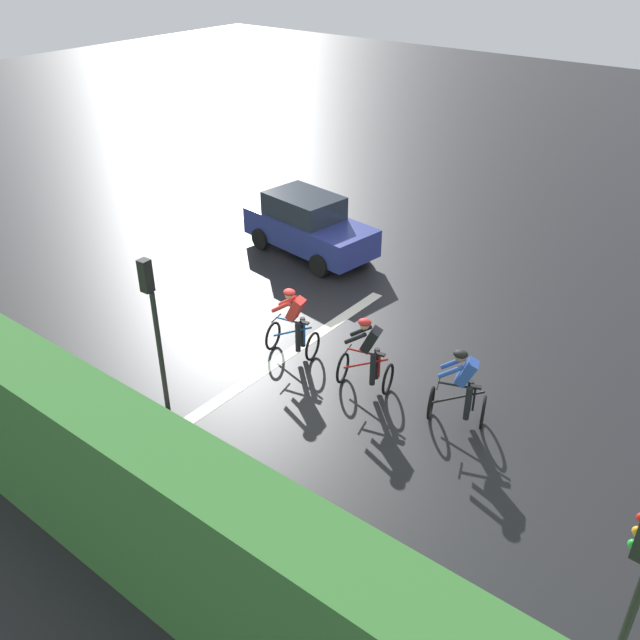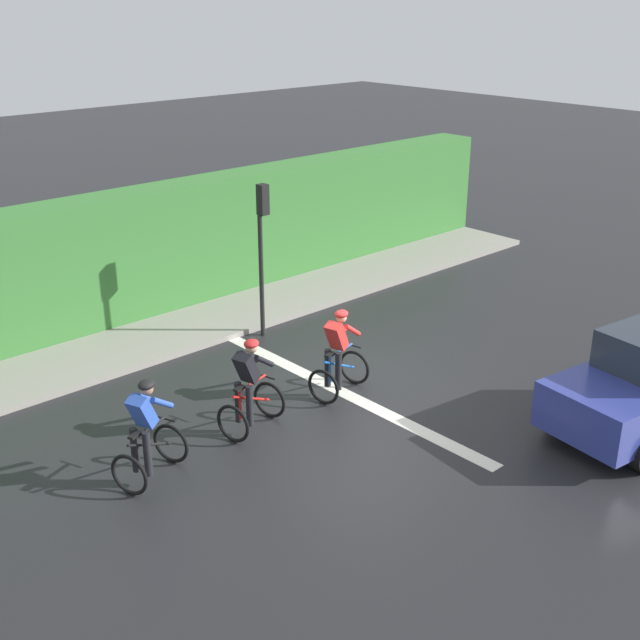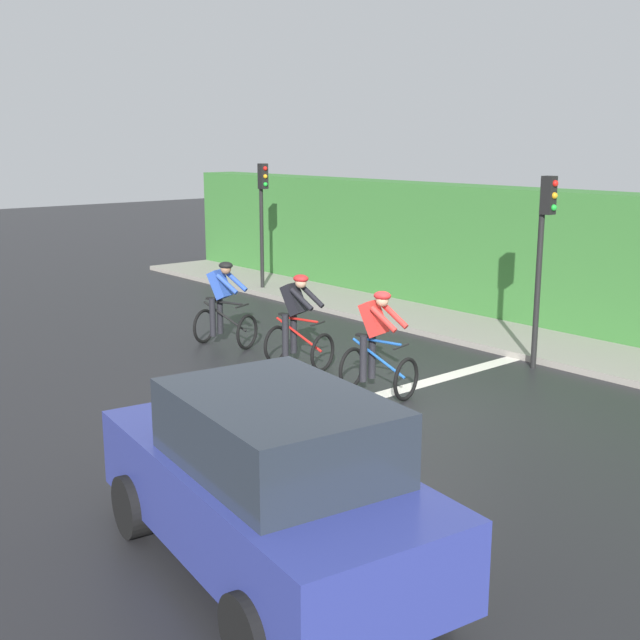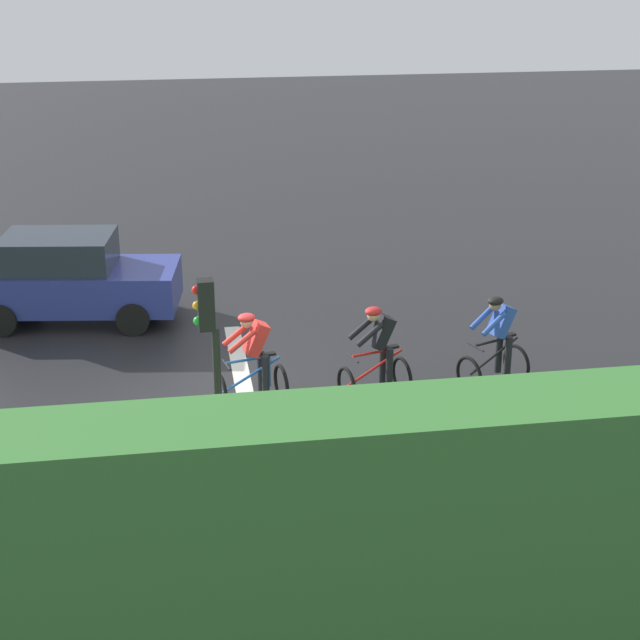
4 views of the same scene
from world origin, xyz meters
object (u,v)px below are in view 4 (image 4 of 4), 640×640
Objects in this scene: cyclist_mid at (253,363)px; car_navy at (70,278)px; cyclist_second at (377,356)px; traffic_light_near_crossing at (212,364)px; cyclist_lead at (497,344)px.

cyclist_mid is 5.54m from car_navy.
cyclist_second is 4.44m from traffic_light_near_crossing.
cyclist_second is at bearing 49.14° from car_navy.
cyclist_second is 1.00× the size of cyclist_mid.
cyclist_second and cyclist_mid have the same top height.
car_navy reaches higher than cyclist_second.
cyclist_lead is at bearing 94.40° from cyclist_second.
cyclist_lead is 4.12m from cyclist_mid.
cyclist_second is at bearing 138.04° from traffic_light_near_crossing.
cyclist_mid is (-0.03, -2.03, 0.00)m from cyclist_second.
cyclist_lead is at bearing 91.77° from cyclist_mid.
traffic_light_near_crossing reaches higher than cyclist_lead.
cyclist_lead is 0.50× the size of traffic_light_near_crossing.
car_navy is (-4.38, -7.34, 0.08)m from cyclist_lead.
traffic_light_near_crossing is at bearing -56.13° from cyclist_lead.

